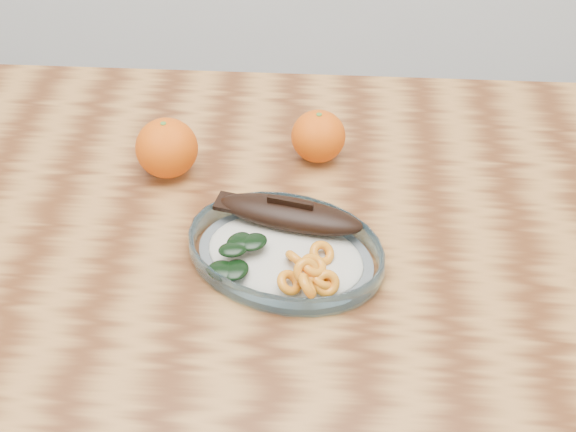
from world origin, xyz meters
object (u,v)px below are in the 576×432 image
Objects in this scene: plated_meal at (285,249)px; orange_right at (318,136)px; orange_left at (167,148)px; dining_table at (207,284)px.

orange_right is at bearing 96.98° from plated_meal.
orange_left is 1.11× the size of orange_right.
dining_table is at bearing -131.24° from orange_right.
orange_left is (-0.18, 0.16, 0.03)m from plated_meal.
orange_left reaches higher than plated_meal.
orange_right reaches higher than plated_meal.
orange_right is (0.03, 0.21, 0.02)m from plated_meal.
orange_left is at bearing 153.95° from plated_meal.
dining_table is at bearing -63.06° from orange_left.
plated_meal reaches higher than dining_table.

